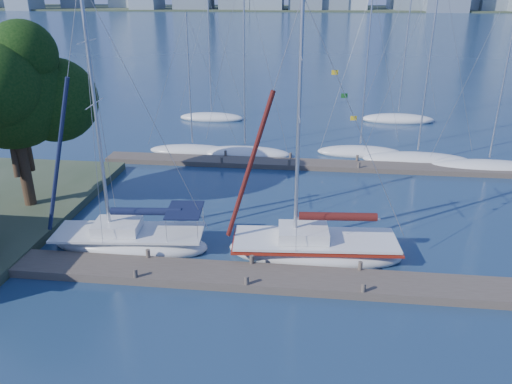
# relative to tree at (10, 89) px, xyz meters

# --- Properties ---
(ground) EXTENTS (700.00, 700.00, 0.00)m
(ground) POSITION_rel_tree_xyz_m (13.79, -6.05, -7.29)
(ground) COLOR navy
(ground) RESTS_ON ground
(near_dock) EXTENTS (26.00, 2.00, 0.40)m
(near_dock) POSITION_rel_tree_xyz_m (13.79, -6.05, -7.09)
(near_dock) COLOR #4F443A
(near_dock) RESTS_ON ground
(far_dock) EXTENTS (30.00, 1.80, 0.36)m
(far_dock) POSITION_rel_tree_xyz_m (15.79, 9.95, -7.11)
(far_dock) COLOR #4F443A
(far_dock) RESTS_ON ground
(far_shore) EXTENTS (800.00, 100.00, 1.50)m
(far_shore) POSITION_rel_tree_xyz_m (13.79, 313.95, -7.29)
(far_shore) COLOR #38472D
(far_shore) RESTS_ON ground
(tree) EXTENTS (8.45, 7.70, 10.93)m
(tree) POSITION_rel_tree_xyz_m (0.00, 0.00, 0.00)
(tree) COLOR #332216
(tree) RESTS_ON ground
(sailboat_navy) EXTENTS (8.26, 3.35, 13.38)m
(sailboat_navy) POSITION_rel_tree_xyz_m (7.34, -3.67, -6.21)
(sailboat_navy) COLOR white
(sailboat_navy) RESTS_ON ground
(sailboat_maroon) EXTENTS (8.74, 3.43, 12.70)m
(sailboat_maroon) POSITION_rel_tree_xyz_m (16.70, -3.45, -6.32)
(sailboat_maroon) COLOR white
(sailboat_maroon) RESTS_ON ground
(bg_boat_0) EXTENTS (7.29, 3.11, 11.02)m
(bg_boat_0) POSITION_rel_tree_xyz_m (6.86, 12.22, -7.06)
(bg_boat_0) COLOR white
(bg_boat_0) RESTS_ON ground
(bg_boat_1) EXTENTS (7.56, 4.67, 14.50)m
(bg_boat_1) POSITION_rel_tree_xyz_m (11.14, 11.96, -7.00)
(bg_boat_1) COLOR white
(bg_boat_1) RESTS_ON ground
(bg_boat_3) EXTENTS (7.01, 4.31, 12.89)m
(bg_boat_3) POSITION_rel_tree_xyz_m (20.19, 13.36, -7.03)
(bg_boat_3) COLOR white
(bg_boat_3) RESTS_ON ground
(bg_boat_4) EXTENTS (8.31, 2.99, 14.44)m
(bg_boat_4) POSITION_rel_tree_xyz_m (24.36, 11.89, -7.01)
(bg_boat_4) COLOR white
(bg_boat_4) RESTS_ON ground
(bg_boat_5) EXTENTS (8.42, 2.44, 14.60)m
(bg_boat_5) POSITION_rel_tree_xyz_m (29.19, 10.70, -7.02)
(bg_boat_5) COLOR white
(bg_boat_5) RESTS_ON ground
(bg_boat_6) EXTENTS (6.56, 2.38, 12.14)m
(bg_boat_6) POSITION_rel_tree_xyz_m (6.20, 23.25, -7.03)
(bg_boat_6) COLOR white
(bg_boat_6) RESTS_ON ground
(bg_boat_7) EXTENTS (7.36, 3.42, 14.31)m
(bg_boat_7) POSITION_rel_tree_xyz_m (24.79, 24.64, -7.00)
(bg_boat_7) COLOR white
(bg_boat_7) RESTS_ON ground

